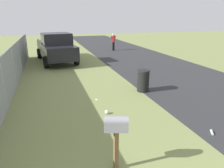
% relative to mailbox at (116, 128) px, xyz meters
% --- Properties ---
extents(mailbox, '(0.34, 0.53, 1.26)m').
position_rel_mailbox_xyz_m(mailbox, '(0.00, 0.00, 0.00)').
color(mailbox, brown).
rests_on(mailbox, ground).
extents(pickup_truck, '(5.66, 2.81, 2.09)m').
position_rel_mailbox_xyz_m(pickup_truck, '(11.80, 0.58, 0.10)').
color(pickup_truck, black).
rests_on(pickup_truck, ground).
extents(trash_bin, '(0.54, 0.54, 0.96)m').
position_rel_mailbox_xyz_m(trash_bin, '(4.28, -2.71, -0.52)').
color(trash_bin, black).
rests_on(trash_bin, ground).
extents(pedestrian, '(0.30, 0.55, 1.63)m').
position_rel_mailbox_xyz_m(pedestrian, '(15.65, -4.99, -0.07)').
color(pedestrian, black).
rests_on(pedestrian, ground).
extents(fence_section, '(18.27, 0.07, 1.87)m').
position_rel_mailbox_xyz_m(fence_section, '(5.20, 2.73, 0.00)').
color(fence_section, '#9EA3A8').
rests_on(fence_section, ground).
extents(litter_wrapper_by_mailbox, '(0.12, 0.09, 0.01)m').
position_rel_mailbox_xyz_m(litter_wrapper_by_mailbox, '(3.93, -0.50, -1.00)').
color(litter_wrapper_by_mailbox, silver).
rests_on(litter_wrapper_by_mailbox, ground).
extents(litter_bag_midfield_b, '(0.14, 0.14, 0.14)m').
position_rel_mailbox_xyz_m(litter_bag_midfield_b, '(2.60, -0.55, -0.94)').
color(litter_bag_midfield_b, silver).
rests_on(litter_bag_midfield_b, ground).
extents(litter_bottle_midfield_a, '(0.22, 0.18, 0.07)m').
position_rel_mailbox_xyz_m(litter_bottle_midfield_a, '(0.51, -3.05, -0.97)').
color(litter_bottle_midfield_a, '#B2D8BF').
rests_on(litter_bottle_midfield_a, ground).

